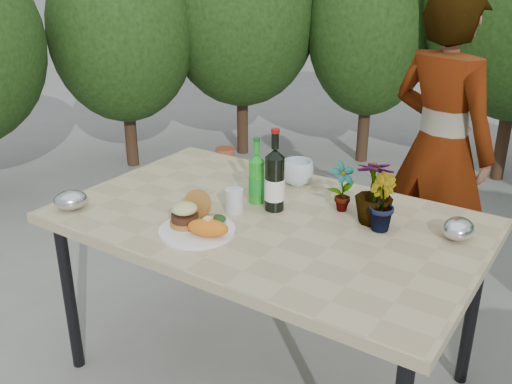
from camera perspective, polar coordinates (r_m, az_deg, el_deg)
The scene contains 18 objects.
ground at distance 2.61m, azimuth 1.02°, elevation -17.52°, with size 80.00×80.00×0.00m, color slate.
patio_table at distance 2.23m, azimuth 1.14°, elevation -3.79°, with size 1.60×1.00×0.75m.
shrub_hedge at distance 3.60m, azimuth 17.48°, elevation 13.69°, with size 6.96×5.16×2.46m.
dinner_plate at distance 2.09m, azimuth -5.92°, elevation -3.87°, with size 0.28×0.28×0.01m, color white.
burger_stack at distance 2.11m, azimuth -6.81°, elevation -2.01°, with size 0.11×0.16×0.11m.
sweet_potato at distance 2.02m, azimuth -4.82°, elevation -3.59°, with size 0.15×0.08×0.06m, color orange.
grilled_veg at distance 2.13m, azimuth -4.01°, elevation -2.59°, with size 0.08×0.05×0.03m.
wine_bottle at distance 2.22m, azimuth 1.88°, elevation 1.14°, with size 0.08×0.08×0.33m.
sparkling_water at distance 2.29m, azimuth 0.07°, elevation 1.30°, with size 0.07×0.07×0.27m.
plastic_cup at distance 2.22m, azimuth -2.18°, elevation -0.87°, with size 0.07×0.07×0.10m, color silver.
seedling_left at distance 2.24m, azimuth 8.63°, elevation 0.49°, with size 0.11×0.07×0.20m, color #2C581E.
seedling_mid at distance 2.11m, azimuth 12.36°, elevation -1.02°, with size 0.12×0.09×0.21m, color #20511B.
seedling_right at distance 2.15m, azimuth 11.77°, elevation 0.08°, with size 0.14×0.14×0.25m, color #2C581E.
blue_bowl at distance 2.50m, azimuth 4.18°, elevation 1.95°, with size 0.14×0.14×0.11m, color silver.
foil_packet_left at distance 2.36m, azimuth -18.04°, elevation -0.79°, with size 0.13×0.11×0.08m, color #B8BBBF.
foil_packet_right at distance 2.14m, azimuth 19.59°, elevation -3.48°, with size 0.13×0.11×0.08m, color silver.
person at distance 2.99m, azimuth 17.89°, elevation 4.17°, with size 0.58×0.38×1.58m, color #8D5946.
terracotta_pot at distance 4.96m, azimuth -3.09°, elevation 3.64°, with size 0.17×0.17×0.14m.
Camera 1 is at (1.07, -1.68, 1.69)m, focal length 40.00 mm.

